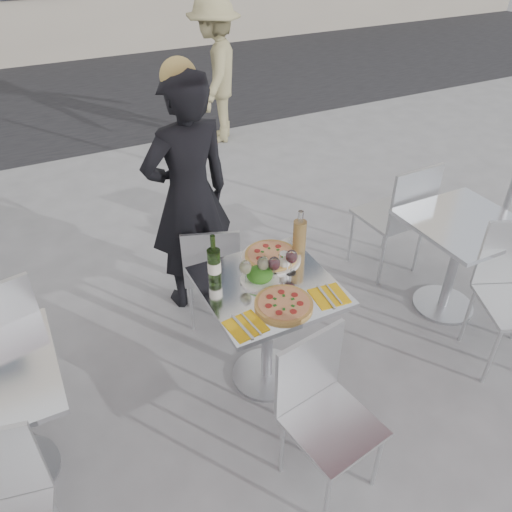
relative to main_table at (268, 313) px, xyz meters
name	(u,v)px	position (x,y,z in m)	size (l,w,h in m)	color
ground	(266,375)	(0.00, 0.00, -0.54)	(80.00, 80.00, 0.00)	slate
street_asphalt	(76,92)	(0.00, 6.50, -0.54)	(24.00, 5.00, 0.00)	black
main_table	(268,313)	(0.00, 0.00, 0.00)	(0.72, 0.72, 0.75)	#B7BABF
side_table_right	(459,247)	(1.50, 0.00, 0.00)	(0.72, 0.72, 0.75)	#B7BABF
chair_far	(212,267)	(-0.09, 0.63, -0.06)	(0.48, 0.49, 0.82)	silver
chair_near	(322,403)	(-0.06, -0.67, -0.02)	(0.46, 0.47, 0.88)	silver
side_chair_rfar	(400,211)	(1.41, 0.52, 0.04)	(0.46, 0.47, 0.97)	silver
woman_diner	(189,197)	(-0.10, 0.95, 0.32)	(0.63, 0.41, 1.72)	black
pedestrian_b	(216,72)	(1.28, 3.75, 0.29)	(1.07, 0.62, 1.66)	#9A9063
pizza_near	(284,304)	(-0.01, -0.19, 0.22)	(0.31, 0.31, 0.02)	#D9A554
pizza_far	(271,256)	(0.13, 0.21, 0.23)	(0.36, 0.36, 0.03)	white
salad_plate	(260,276)	(-0.03, 0.05, 0.25)	(0.22, 0.22, 0.09)	white
wine_bottle	(214,263)	(-0.25, 0.18, 0.32)	(0.07, 0.08, 0.29)	#32531F
carafe	(299,236)	(0.31, 0.19, 0.33)	(0.08, 0.08, 0.29)	tan
sugar_shaker	(284,261)	(0.15, 0.09, 0.26)	(0.06, 0.06, 0.11)	white
wineglass_white_a	(245,268)	(-0.11, 0.06, 0.32)	(0.07, 0.07, 0.16)	white
wineglass_white_b	(263,264)	(-0.01, 0.05, 0.32)	(0.07, 0.07, 0.16)	white
wineglass_red_a	(274,264)	(0.05, 0.02, 0.32)	(0.07, 0.07, 0.16)	white
wineglass_red_b	(292,257)	(0.17, 0.04, 0.32)	(0.07, 0.07, 0.16)	white
napkin_left	(246,326)	(-0.26, -0.24, 0.21)	(0.20, 0.20, 0.01)	yellow
napkin_right	(329,296)	(0.25, -0.24, 0.21)	(0.20, 0.20, 0.01)	yellow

